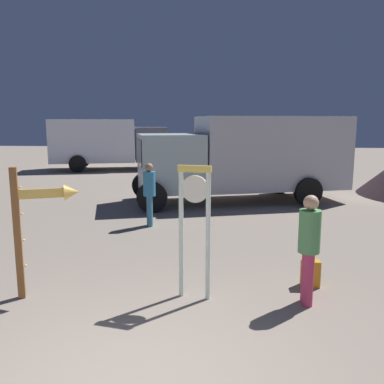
{
  "coord_description": "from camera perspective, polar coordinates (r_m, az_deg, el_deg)",
  "views": [
    {
      "loc": [
        0.96,
        -3.55,
        2.65
      ],
      "look_at": [
        0.18,
        4.79,
        1.2
      ],
      "focal_mm": 38.09,
      "sensor_mm": 36.0,
      "label": 1
    }
  ],
  "objects": [
    {
      "name": "standing_clock",
      "position": [
        6.03,
        0.37,
        -3.49
      ],
      "size": [
        0.5,
        0.18,
        2.03
      ],
      "color": "white",
      "rests_on": "ground_plane"
    },
    {
      "name": "arrow_sign",
      "position": [
        6.51,
        -20.49,
        -2.84
      ],
      "size": [
        0.96,
        0.52,
        2.0
      ],
      "color": "brown",
      "rests_on": "ground_plane"
    },
    {
      "name": "person_near_clock",
      "position": [
        6.14,
        16.06,
        -7.03
      ],
      "size": [
        0.31,
        0.31,
        1.63
      ],
      "color": "#C0355A",
      "rests_on": "ground_plane"
    },
    {
      "name": "backpack",
      "position": [
        7.02,
        16.23,
        -10.89
      ],
      "size": [
        0.29,
        0.22,
        0.43
      ],
      "color": "orange",
      "rests_on": "ground_plane"
    },
    {
      "name": "person_distant",
      "position": [
        10.41,
        -5.99,
        0.12
      ],
      "size": [
        0.31,
        0.31,
        1.62
      ],
      "color": "teal",
      "rests_on": "ground_plane"
    },
    {
      "name": "box_truck_near",
      "position": [
        13.78,
        7.85,
        5.13
      ],
      "size": [
        7.43,
        4.37,
        2.83
      ],
      "color": "#BABAC0",
      "rests_on": "ground_plane"
    },
    {
      "name": "box_truck_far",
      "position": [
        23.49,
        -11.75,
        6.89
      ],
      "size": [
        7.02,
        4.11,
        2.79
      ],
      "color": "white",
      "rests_on": "ground_plane"
    }
  ]
}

